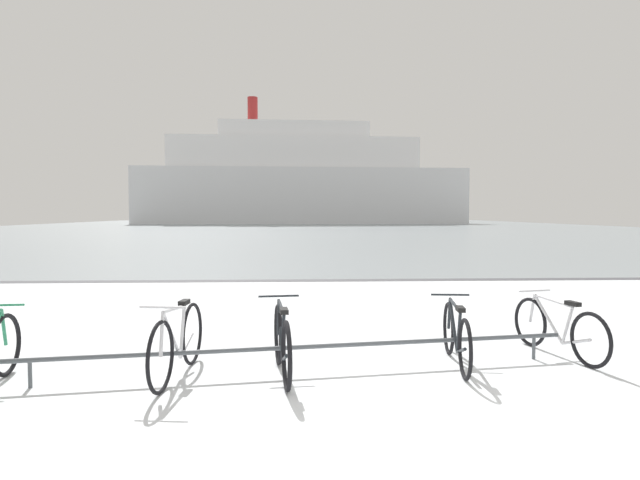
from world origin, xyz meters
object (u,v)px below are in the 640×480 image
(bicycle_2, at_px, (282,342))
(bicycle_3, at_px, (456,336))
(bicycle_4, at_px, (558,328))
(bicycle_1, at_px, (178,342))
(ferry_ship, at_px, (300,182))

(bicycle_2, distance_m, bicycle_3, 2.00)
(bicycle_4, bearing_deg, bicycle_1, -171.23)
(ferry_ship, bearing_deg, bicycle_1, -91.34)
(bicycle_3, bearing_deg, bicycle_2, -170.85)
(ferry_ship, bearing_deg, bicycle_4, -88.19)
(bicycle_3, distance_m, ferry_ship, 81.31)
(bicycle_1, xyz_separation_m, ferry_ship, (1.90, 81.39, 6.20))
(bicycle_2, relative_size, bicycle_3, 0.98)
(bicycle_4, xyz_separation_m, ferry_ship, (-2.55, 80.70, 6.23))
(bicycle_2, height_order, bicycle_4, bicycle_2)
(bicycle_2, relative_size, ferry_ship, 0.03)
(bicycle_1, xyz_separation_m, bicycle_4, (4.45, 0.69, -0.04))
(bicycle_2, xyz_separation_m, bicycle_4, (3.35, 0.69, -0.03))
(ferry_ship, bearing_deg, bicycle_2, -90.56)
(bicycle_3, bearing_deg, bicycle_4, 15.04)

